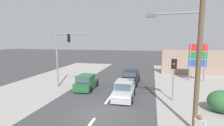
{
  "coord_description": "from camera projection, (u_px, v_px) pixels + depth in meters",
  "views": [
    {
      "loc": [
        3.54,
        -11.12,
        5.13
      ],
      "look_at": [
        0.07,
        4.0,
        3.03
      ],
      "focal_mm": 28.0,
      "sensor_mm": 36.0,
      "label": 1
    }
  ],
  "objects": [
    {
      "name": "utility_pole_foreground_right",
      "position": [
        197.0,
        44.0,
        9.27
      ],
      "size": [
        3.78,
        0.6,
        9.08
      ],
      "color": "brown",
      "rests_on": "ground"
    },
    {
      "name": "traffic_signal_mast",
      "position": [
        61.0,
        52.0,
        18.3
      ],
      "size": [
        3.69,
        0.44,
        6.0
      ],
      "color": "slate",
      "rests_on": "ground"
    },
    {
      "name": "lane_dash_far",
      "position": [
        119.0,
        85.0,
        19.94
      ],
      "size": [
        0.2,
        2.4,
        0.01
      ],
      "primitive_type": "cube",
      "color": "silver",
      "rests_on": "ground"
    },
    {
      "name": "shopping_plaza_sign",
      "position": [
        198.0,
        57.0,
        21.22
      ],
      "size": [
        2.1,
        0.16,
        4.6
      ],
      "color": "slate",
      "rests_on": "ground"
    },
    {
      "name": "ground_plane",
      "position": [
        98.0,
        113.0,
        12.21
      ],
      "size": [
        140.0,
        140.0,
        0.0
      ],
      "primitive_type": "plane",
      "color": "#3A3A3D"
    },
    {
      "name": "shopfront_wall_far",
      "position": [
        205.0,
        63.0,
        24.99
      ],
      "size": [
        12.0,
        1.0,
        3.6
      ],
      "primitive_type": "cube",
      "color": "gray",
      "rests_on": "ground"
    },
    {
      "name": "lane_dash_mid",
      "position": [
        109.0,
        99.0,
        15.11
      ],
      "size": [
        0.2,
        2.4,
        0.01
      ],
      "primitive_type": "cube",
      "color": "silver",
      "rests_on": "ground"
    },
    {
      "name": "hatchback_oncoming_near",
      "position": [
        124.0,
        91.0,
        15.23
      ],
      "size": [
        1.83,
        3.66,
        1.53
      ],
      "color": "#A3A8AD",
      "rests_on": "ground"
    },
    {
      "name": "kerb_left_verge",
      "position": [
        31.0,
        90.0,
        17.96
      ],
      "size": [
        8.0,
        40.0,
        0.02
      ],
      "primitive_type": "cube",
      "color": "gray",
      "rests_on": "ground"
    },
    {
      "name": "pedestal_signal_right_kerb",
      "position": [
        174.0,
        73.0,
        14.36
      ],
      "size": [
        0.43,
        0.31,
        3.56
      ],
      "color": "slate",
      "rests_on": "ground"
    },
    {
      "name": "sedan_crossing_left",
      "position": [
        131.0,
        78.0,
        20.3
      ],
      "size": [
        1.98,
        4.28,
        1.56
      ],
      "color": "black",
      "rests_on": "ground"
    },
    {
      "name": "hatchback_kerbside_parked",
      "position": [
        86.0,
        82.0,
        18.06
      ],
      "size": [
        1.89,
        3.69,
        1.53
      ],
      "color": "#235633",
      "rests_on": "ground"
    }
  ]
}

